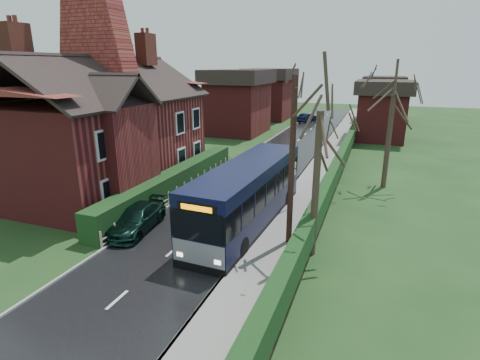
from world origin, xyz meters
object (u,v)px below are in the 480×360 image
at_px(car_silver, 216,181).
at_px(telegraph_pole, 292,164).
at_px(car_green, 136,218).
at_px(bus_stop_sign, 293,179).
at_px(brick_house, 106,124).
at_px(bus, 248,195).

distance_m(car_silver, telegraph_pole, 9.11).
relative_size(car_green, telegraph_pole, 0.56).
bearing_deg(bus_stop_sign, telegraph_pole, -65.94).
bearing_deg(telegraph_pole, brick_house, 141.68).
xyz_separation_m(bus, car_silver, (-3.70, 4.23, -0.87)).
xyz_separation_m(bus, car_green, (-5.10, -2.67, -1.01)).
xyz_separation_m(bus_stop_sign, telegraph_pole, (0.80, -4.36, 2.02)).
height_order(bus_stop_sign, telegraph_pole, telegraph_pole).
bearing_deg(car_green, bus_stop_sign, 31.71).
relative_size(brick_house, bus, 1.33).
bearing_deg(bus, bus_stop_sign, 59.84).
bearing_deg(car_green, bus, 20.90).
bearing_deg(car_silver, brick_house, -178.70).
bearing_deg(car_green, telegraph_pole, 1.53).
distance_m(bus, car_silver, 5.68).
height_order(car_green, telegraph_pole, telegraph_pole).
distance_m(bus_stop_sign, telegraph_pole, 4.87).
bearing_deg(telegraph_pole, car_green, 167.48).
distance_m(brick_house, car_green, 8.78).
bearing_deg(brick_house, bus, -13.96).
relative_size(bus, car_green, 2.52).
bearing_deg(telegraph_pole, car_silver, 116.67).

